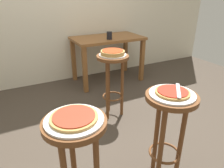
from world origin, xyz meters
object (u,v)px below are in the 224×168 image
object	(u,v)px
stool_foreground	(169,121)
pizza_leftside	(113,52)
pizza_server_knife	(178,90)
cup_near_edge	(109,35)
serving_plate_leftside	(113,55)
serving_plate_foreground	(172,94)
stool_leftside	(113,73)
pizza_foreground	(172,92)
pizza_middle	(74,117)
dining_table	(108,44)
serving_plate_middle	(74,120)
stool_middle	(77,151)

from	to	relation	value
stool_foreground	pizza_leftside	world-z (taller)	pizza_leftside
pizza_server_knife	cup_near_edge	bearing A→B (deg)	28.07
serving_plate_leftside	stool_foreground	bearing A→B (deg)	-94.60
serving_plate_foreground	stool_leftside	distance (m)	1.04
pizza_foreground	pizza_middle	bearing A→B (deg)	179.09
dining_table	pizza_middle	bearing A→B (deg)	-120.58
stool_foreground	serving_plate_foreground	xyz separation A→B (m)	(0.00, -0.00, 0.21)
serving_plate_foreground	pizza_foreground	size ratio (longest dim) A/B	1.35
serving_plate_leftside	pizza_leftside	bearing A→B (deg)	180.00
serving_plate_middle	pizza_leftside	xyz separation A→B (m)	(0.76, 1.01, 0.03)
pizza_middle	stool_leftside	distance (m)	1.28
stool_leftside	serving_plate_leftside	world-z (taller)	serving_plate_leftside
serving_plate_middle	serving_plate_leftside	bearing A→B (deg)	53.07
serving_plate_foreground	serving_plate_middle	distance (m)	0.67
dining_table	cup_near_edge	bearing A→B (deg)	-107.05
cup_near_edge	pizza_middle	bearing A→B (deg)	-121.68
stool_leftside	dining_table	world-z (taller)	stool_leftside
dining_table	serving_plate_foreground	bearing A→B (deg)	-104.26
serving_plate_leftside	pizza_leftside	world-z (taller)	pizza_leftside
pizza_middle	pizza_leftside	size ratio (longest dim) A/B	0.98
serving_plate_foreground	serving_plate_leftside	bearing A→B (deg)	85.40
dining_table	pizza_server_knife	bearing A→B (deg)	-103.33
stool_foreground	pizza_middle	size ratio (longest dim) A/B	2.90
pizza_foreground	stool_middle	world-z (taller)	pizza_foreground
serving_plate_foreground	dining_table	distance (m)	2.09
stool_foreground	pizza_leftside	distance (m)	1.05
stool_leftside	pizza_middle	bearing A→B (deg)	-126.93
stool_middle	serving_plate_leftside	size ratio (longest dim) A/B	2.49
pizza_leftside	stool_middle	bearing A→B (deg)	-126.93
serving_plate_foreground	serving_plate_middle	bearing A→B (deg)	179.09
cup_near_edge	pizza_leftside	bearing A→B (deg)	-114.46
pizza_foreground	dining_table	xyz separation A→B (m)	(0.51, 2.02, -0.16)
pizza_foreground	dining_table	world-z (taller)	pizza_foreground
pizza_middle	pizza_server_knife	distance (m)	0.70
stool_middle	pizza_middle	distance (m)	0.23
stool_foreground	serving_plate_foreground	distance (m)	0.21
serving_plate_middle	serving_plate_foreground	bearing A→B (deg)	-0.91
serving_plate_middle	serving_plate_leftside	world-z (taller)	same
serving_plate_leftside	cup_near_edge	size ratio (longest dim) A/B	2.63
stool_middle	stool_leftside	xyz separation A→B (m)	(0.76, 1.01, 0.00)
cup_near_edge	serving_plate_middle	bearing A→B (deg)	-121.68
serving_plate_foreground	dining_table	size ratio (longest dim) A/B	0.28
serving_plate_middle	pizza_middle	distance (m)	0.02
pizza_leftside	pizza_server_knife	size ratio (longest dim) A/B	1.19
serving_plate_foreground	stool_leftside	world-z (taller)	serving_plate_foreground
serving_plate_middle	pizza_middle	world-z (taller)	pizza_middle
pizza_leftside	dining_table	xyz separation A→B (m)	(0.43, 1.00, -0.17)
stool_foreground	cup_near_edge	distance (m)	1.92
pizza_foreground	serving_plate_middle	bearing A→B (deg)	179.09
serving_plate_foreground	cup_near_edge	bearing A→B (deg)	76.00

